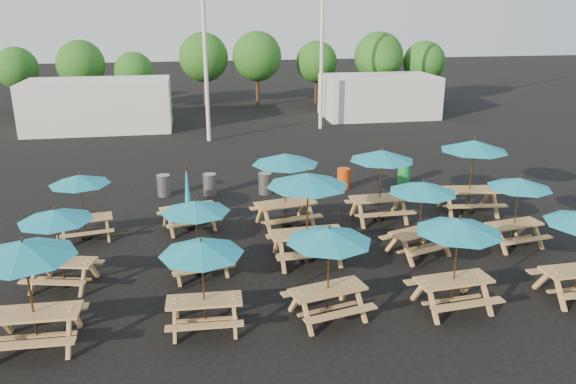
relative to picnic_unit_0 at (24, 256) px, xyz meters
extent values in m
plane|color=black|center=(6.36, 4.36, -2.05)|extent=(120.00, 120.00, 0.00)
cube|color=tan|center=(0.00, 0.00, -1.28)|extent=(1.88, 0.77, 0.06)
cube|color=tan|center=(-0.02, -0.68, -1.58)|extent=(1.87, 0.31, 0.04)
cube|color=tan|center=(0.02, 0.68, -1.58)|extent=(1.87, 0.31, 0.04)
cylinder|color=black|center=(0.00, 0.00, -1.99)|extent=(0.37, 0.37, 0.10)
cylinder|color=brown|center=(0.00, 0.00, -0.86)|extent=(0.05, 0.05, 2.38)
cone|color=teal|center=(0.00, 0.00, 0.14)|extent=(2.11, 2.11, 0.33)
cube|color=tan|center=(0.03, 2.67, -1.38)|extent=(1.73, 1.01, 0.05)
cube|color=tan|center=(-0.11, 2.09, -1.64)|extent=(1.63, 0.62, 0.04)
cube|color=tan|center=(0.18, 3.24, -1.64)|extent=(1.63, 0.62, 0.04)
cylinder|color=black|center=(0.03, 2.67, -2.00)|extent=(0.33, 0.33, 0.09)
cylinder|color=brown|center=(0.03, 2.67, -1.00)|extent=(0.04, 0.04, 2.08)
cone|color=teal|center=(0.03, 2.67, -0.13)|extent=(2.19, 2.19, 0.29)
cube|color=tan|center=(0.09, 5.74, -1.38)|extent=(1.69, 0.90, 0.05)
cube|color=tan|center=(0.19, 5.16, -1.64)|extent=(1.62, 0.50, 0.04)
cube|color=tan|center=(-0.01, 6.32, -1.64)|extent=(1.62, 0.50, 0.04)
cylinder|color=black|center=(0.09, 5.74, -2.00)|extent=(0.32, 0.32, 0.09)
cylinder|color=brown|center=(0.09, 5.74, -1.02)|extent=(0.04, 0.04, 2.06)
cone|color=teal|center=(0.09, 5.74, -0.15)|extent=(2.06, 2.06, 0.29)
cube|color=tan|center=(3.47, 0.07, -1.37)|extent=(1.66, 0.71, 0.05)
cube|color=tan|center=(3.45, -0.53, -1.64)|extent=(1.64, 0.30, 0.04)
cube|color=tan|center=(3.50, 0.67, -1.64)|extent=(1.64, 0.30, 0.04)
cylinder|color=black|center=(3.47, 0.07, -2.00)|extent=(0.33, 0.33, 0.09)
cylinder|color=brown|center=(3.47, 0.07, -1.00)|extent=(0.04, 0.04, 2.09)
cone|color=teal|center=(3.47, 0.07, -0.12)|extent=(1.89, 1.89, 0.29)
cube|color=tan|center=(3.40, 2.75, -1.38)|extent=(1.71, 0.96, 0.05)
cube|color=tan|center=(3.53, 2.17, -1.64)|extent=(1.62, 0.57, 0.04)
cube|color=tan|center=(3.28, 3.32, -1.64)|extent=(1.62, 0.57, 0.04)
cylinder|color=black|center=(3.40, 2.75, -2.00)|extent=(0.32, 0.32, 0.09)
cylinder|color=brown|center=(3.40, 2.75, -1.02)|extent=(0.04, 0.04, 2.05)
cone|color=teal|center=(3.40, 2.75, -0.15)|extent=(2.13, 2.13, 0.29)
cube|color=tan|center=(3.19, 6.03, -1.34)|extent=(1.84, 1.09, 0.06)
cube|color=tan|center=(3.36, 5.42, -1.61)|extent=(1.73, 0.67, 0.04)
cube|color=tan|center=(3.03, 6.64, -1.61)|extent=(1.73, 0.67, 0.04)
cylinder|color=black|center=(3.19, 6.03, -2.00)|extent=(0.34, 0.34, 0.10)
cylinder|color=brown|center=(3.19, 6.03, -0.94)|extent=(0.04, 0.04, 2.20)
cone|color=teal|center=(3.19, 6.03, -0.56)|extent=(0.21, 0.21, 1.44)
cube|color=tan|center=(6.23, 0.03, -1.34)|extent=(1.82, 1.04, 0.06)
cube|color=tan|center=(6.37, -0.58, -1.62)|extent=(1.73, 0.62, 0.04)
cube|color=tan|center=(6.08, 0.64, -1.62)|extent=(1.73, 0.62, 0.04)
cylinder|color=black|center=(6.23, 0.03, -2.00)|extent=(0.34, 0.34, 0.10)
cylinder|color=brown|center=(6.23, 0.03, -0.95)|extent=(0.04, 0.04, 2.19)
cone|color=teal|center=(6.23, 0.03, -0.02)|extent=(2.28, 2.28, 0.31)
cube|color=tan|center=(6.39, 3.05, -1.22)|extent=(2.04, 0.86, 0.07)
cube|color=tan|center=(6.42, 2.31, -1.54)|extent=(2.02, 0.36, 0.04)
cube|color=tan|center=(6.36, 3.79, -1.54)|extent=(2.02, 0.36, 0.04)
cylinder|color=black|center=(6.39, 3.05, -1.99)|extent=(0.40, 0.40, 0.11)
cylinder|color=brown|center=(6.39, 3.05, -0.76)|extent=(0.05, 0.05, 2.57)
cone|color=teal|center=(6.39, 3.05, 0.33)|extent=(2.32, 2.32, 0.36)
cube|color=tan|center=(6.25, 5.71, -1.26)|extent=(2.02, 1.12, 0.06)
cube|color=tan|center=(6.39, 5.03, -1.57)|extent=(1.92, 0.65, 0.04)
cube|color=tan|center=(6.10, 6.40, -1.57)|extent=(1.92, 0.65, 0.04)
cylinder|color=black|center=(6.25, 5.71, -1.99)|extent=(0.38, 0.38, 0.11)
cylinder|color=brown|center=(6.25, 5.71, -0.83)|extent=(0.05, 0.05, 2.44)
cone|color=teal|center=(6.25, 5.71, 0.20)|extent=(2.50, 2.50, 0.34)
cube|color=tan|center=(9.20, -0.08, -1.32)|extent=(1.82, 0.84, 0.06)
cube|color=tan|center=(9.25, -0.72, -1.60)|extent=(1.78, 0.40, 0.04)
cube|color=tan|center=(9.14, 0.57, -1.60)|extent=(1.78, 0.40, 0.04)
cylinder|color=black|center=(9.20, -0.08, -2.00)|extent=(0.35, 0.35, 0.10)
cylinder|color=brown|center=(9.20, -0.08, -0.92)|extent=(0.04, 0.04, 2.26)
cone|color=teal|center=(9.20, -0.08, 0.04)|extent=(2.12, 2.12, 0.31)
cube|color=tan|center=(9.60, 2.89, -1.34)|extent=(1.84, 1.17, 0.06)
cube|color=tan|center=(9.80, 2.30, -1.62)|extent=(1.70, 0.77, 0.04)
cube|color=tan|center=(9.40, 3.49, -1.62)|extent=(1.70, 0.77, 0.04)
cylinder|color=black|center=(9.60, 2.89, -2.00)|extent=(0.34, 0.34, 0.10)
cylinder|color=brown|center=(9.60, 2.89, -0.95)|extent=(0.04, 0.04, 2.19)
cone|color=teal|center=(9.60, 2.89, -0.03)|extent=(2.40, 2.40, 0.30)
cube|color=tan|center=(9.37, 5.67, -1.27)|extent=(1.91, 0.79, 0.06)
cube|color=tan|center=(9.39, 4.97, -1.57)|extent=(1.90, 0.31, 0.04)
cube|color=tan|center=(9.36, 6.36, -1.57)|extent=(1.90, 0.31, 0.04)
cylinder|color=black|center=(9.37, 5.67, -1.99)|extent=(0.38, 0.38, 0.11)
cylinder|color=brown|center=(9.37, 5.67, -0.84)|extent=(0.05, 0.05, 2.42)
cone|color=teal|center=(9.37, 5.67, 0.18)|extent=(2.15, 2.15, 0.34)
cube|color=tan|center=(12.37, 0.52, -1.61)|extent=(1.76, 0.28, 0.04)
cylinder|color=black|center=(12.39, -0.12, -2.00)|extent=(0.35, 0.35, 0.10)
cube|color=tan|center=(12.61, 3.02, -1.37)|extent=(1.72, 0.88, 0.05)
cube|color=tan|center=(12.70, 2.42, -1.63)|extent=(1.66, 0.48, 0.04)
cube|color=tan|center=(12.51, 3.61, -1.63)|extent=(1.66, 0.48, 0.04)
cylinder|color=black|center=(12.61, 3.02, -2.00)|extent=(0.33, 0.33, 0.09)
cylinder|color=brown|center=(12.61, 3.02, -1.00)|extent=(0.04, 0.04, 2.10)
cone|color=teal|center=(12.61, 3.02, -0.11)|extent=(2.08, 2.08, 0.29)
cube|color=tan|center=(12.62, 5.83, -1.22)|extent=(2.09, 1.01, 0.07)
cube|color=tan|center=(12.54, 5.10, -1.54)|extent=(2.03, 0.51, 0.04)
cube|color=tan|center=(12.71, 6.56, -1.54)|extent=(2.03, 0.51, 0.04)
cylinder|color=black|center=(12.62, 5.83, -1.99)|extent=(0.40, 0.40, 0.11)
cylinder|color=brown|center=(12.62, 5.83, -0.76)|extent=(0.05, 0.05, 2.57)
cone|color=teal|center=(12.62, 5.83, 0.32)|extent=(2.47, 2.47, 0.36)
cylinder|color=gray|center=(2.31, 9.51, -1.64)|extent=(0.50, 0.50, 0.80)
cylinder|color=gray|center=(4.00, 9.34, -1.64)|extent=(0.50, 0.50, 0.80)
cylinder|color=gray|center=(6.06, 9.09, -1.64)|extent=(0.50, 0.50, 0.80)
cylinder|color=#D33F0C|center=(9.14, 9.18, -1.64)|extent=(0.50, 0.50, 0.80)
cylinder|color=#188637|center=(11.67, 9.35, -1.64)|extent=(0.50, 0.50, 0.80)
cylinder|color=silver|center=(4.36, 18.36, 3.95)|extent=(0.20, 0.20, 12.00)
cylinder|color=silver|center=(10.86, 20.36, 3.95)|extent=(0.20, 0.20, 12.00)
cube|color=silver|center=(-1.64, 22.36, -0.65)|extent=(8.00, 4.00, 2.80)
cube|color=silver|center=(15.36, 23.36, -0.75)|extent=(7.00, 4.00, 2.60)
cylinder|color=#382314|center=(-7.71, 29.60, -1.08)|extent=(0.24, 0.24, 1.92)
sphere|color=#1E5919|center=(-7.71, 29.60, 0.79)|extent=(2.80, 2.80, 2.80)
cylinder|color=#382314|center=(-3.39, 28.26, -0.98)|extent=(0.24, 0.24, 2.14)
sphere|color=#1E5919|center=(-3.39, 28.26, 1.11)|extent=(3.11, 3.11, 3.11)
cylinder|color=#382314|center=(-0.03, 28.01, -1.15)|extent=(0.24, 0.24, 1.78)
sphere|color=#1E5919|center=(-0.03, 28.01, 0.59)|extent=(2.59, 2.59, 2.59)
cylinder|color=#382314|center=(4.61, 29.07, -0.89)|extent=(0.24, 0.24, 2.31)
sphere|color=#1E5919|center=(4.61, 29.07, 1.37)|extent=(3.36, 3.36, 3.36)
cylinder|color=#382314|center=(8.26, 28.61, -0.87)|extent=(0.24, 0.24, 2.35)
sphere|color=#1E5919|center=(8.26, 28.61, 1.42)|extent=(3.41, 3.41, 3.41)
cylinder|color=#382314|center=(12.58, 29.03, -1.04)|extent=(0.24, 0.24, 2.02)
sphere|color=#1E5919|center=(12.58, 29.03, 0.94)|extent=(2.94, 2.94, 2.94)
cylinder|color=#382314|center=(16.59, 27.25, -0.88)|extent=(0.24, 0.24, 2.32)
sphere|color=#1E5919|center=(16.59, 27.25, 1.39)|extent=(3.38, 3.38, 3.38)
cylinder|color=#382314|center=(19.98, 27.28, -1.03)|extent=(0.24, 0.24, 2.03)
sphere|color=#1E5919|center=(19.98, 27.28, 0.95)|extent=(2.95, 2.95, 2.95)
camera|label=1|loc=(3.36, -10.89, 4.70)|focal=35.00mm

